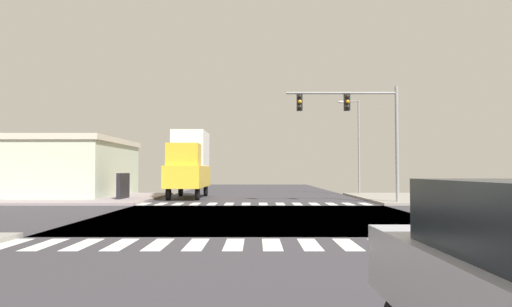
# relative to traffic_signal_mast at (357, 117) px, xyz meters

# --- Properties ---
(ground) EXTENTS (90.00, 90.00, 0.05)m
(ground) POSITION_rel_traffic_signal_mast_xyz_m (-5.68, -7.33, -5.17)
(ground) COLOR #38363D
(sidewalk_corner_ne) EXTENTS (12.00, 12.00, 0.14)m
(sidewalk_corner_ne) POSITION_rel_traffic_signal_mast_xyz_m (7.32, 4.67, -5.07)
(sidewalk_corner_ne) COLOR gray
(sidewalk_corner_ne) RESTS_ON ground
(sidewalk_corner_nw) EXTENTS (12.00, 12.00, 0.14)m
(sidewalk_corner_nw) POSITION_rel_traffic_signal_mast_xyz_m (-18.68, 4.67, -5.07)
(sidewalk_corner_nw) COLOR gray
(sidewalk_corner_nw) RESTS_ON ground
(crosswalk_near) EXTENTS (13.50, 2.00, 0.01)m
(crosswalk_near) POSITION_rel_traffic_signal_mast_xyz_m (-5.93, -14.63, -5.14)
(crosswalk_near) COLOR white
(crosswalk_near) RESTS_ON ground
(crosswalk_far) EXTENTS (13.50, 2.00, 0.01)m
(crosswalk_far) POSITION_rel_traffic_signal_mast_xyz_m (-5.93, -0.03, -5.14)
(crosswalk_far) COLOR white
(crosswalk_far) RESTS_ON ground
(traffic_signal_mast) EXTENTS (6.65, 0.55, 6.97)m
(traffic_signal_mast) POSITION_rel_traffic_signal_mast_xyz_m (0.00, 0.00, 0.00)
(traffic_signal_mast) COLOR gray
(traffic_signal_mast) RESTS_ON ground
(street_lamp) EXTENTS (1.78, 0.32, 7.65)m
(street_lamp) POSITION_rel_traffic_signal_mast_xyz_m (2.17, 9.61, -0.54)
(street_lamp) COLOR gray
(street_lamp) RESTS_ON ground
(bank_building) EXTENTS (16.49, 10.84, 4.35)m
(bank_building) POSITION_rel_traffic_signal_mast_xyz_m (-23.42, 7.29, -2.96)
(bank_building) COLOR beige
(bank_building) RESTS_ON ground
(box_truck_queued_1) EXTENTS (2.40, 7.20, 4.85)m
(box_truck_queued_1) POSITION_rel_traffic_signal_mast_xyz_m (-10.68, 5.91, -2.58)
(box_truck_queued_1) COLOR black
(box_truck_queued_1) RESTS_ON ground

